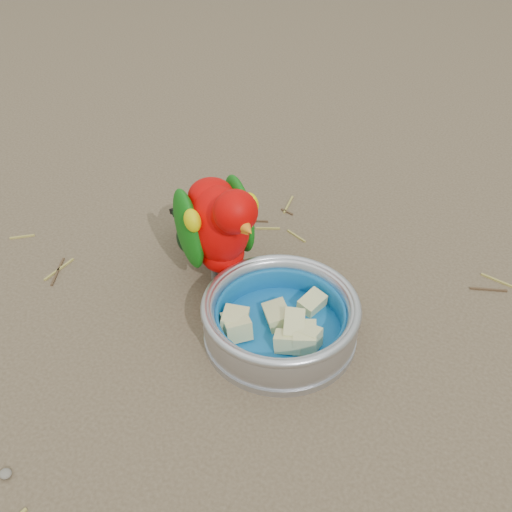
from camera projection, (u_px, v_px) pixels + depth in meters
The scene contains 6 objects.
ground at pixel (194, 364), 0.73m from camera, with size 60.00×60.00×0.00m, color brown.
food_bowl at pixel (280, 332), 0.76m from camera, with size 0.20×0.20×0.02m, color #B2B2BA.
bowl_wall at pixel (281, 316), 0.74m from camera, with size 0.20×0.20×0.04m, color #B2B2BA, non-canonical shape.
fruit_wedges at pixel (280, 320), 0.75m from camera, with size 0.12×0.12×0.03m, color beige, non-canonical shape.
lory_parrot at pixel (219, 233), 0.80m from camera, with size 0.11×0.22×0.18m, color #C50201, non-canonical shape.
ground_debris at pixel (239, 319), 0.79m from camera, with size 0.90×0.80×0.01m, color #9E8F41, non-canonical shape.
Camera 1 is at (0.31, -0.38, 0.56)m, focal length 40.00 mm.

